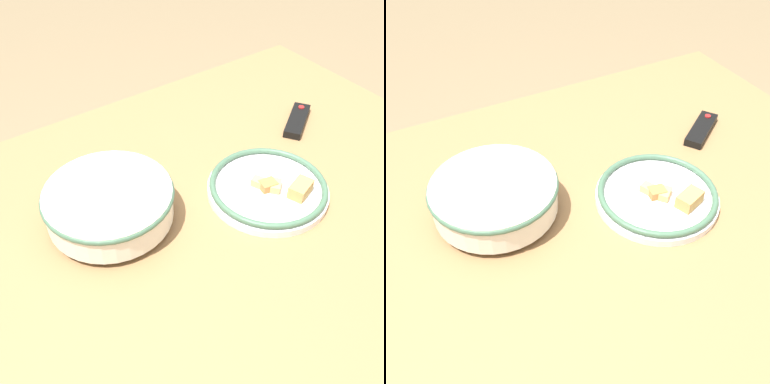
% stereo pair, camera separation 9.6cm
% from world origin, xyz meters
% --- Properties ---
extents(ground_plane, '(8.00, 8.00, 0.00)m').
position_xyz_m(ground_plane, '(0.00, 0.00, 0.00)').
color(ground_plane, '#7F6B4C').
extents(dining_table, '(1.28, 1.07, 0.75)m').
position_xyz_m(dining_table, '(0.00, 0.00, 0.68)').
color(dining_table, olive).
rests_on(dining_table, ground_plane).
extents(noodle_bowl, '(0.27, 0.27, 0.09)m').
position_xyz_m(noodle_bowl, '(-0.25, 0.12, 0.81)').
color(noodle_bowl, silver).
rests_on(noodle_bowl, dining_table).
extents(food_plate, '(0.27, 0.27, 0.05)m').
position_xyz_m(food_plate, '(0.08, -0.01, 0.77)').
color(food_plate, white).
rests_on(food_plate, dining_table).
extents(tv_remote, '(0.15, 0.12, 0.02)m').
position_xyz_m(tv_remote, '(0.34, 0.15, 0.77)').
color(tv_remote, black).
rests_on(tv_remote, dining_table).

